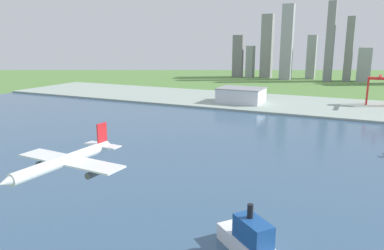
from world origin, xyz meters
The scene contains 8 objects.
ground_plane centered at (0.00, 300.00, 0.00)m, with size 2400.00×2400.00×0.00m, color #56833E.
water_bay centered at (0.00, 240.00, 0.07)m, with size 840.00×360.00×0.15m, color #385675.
industrial_pier centered at (0.00, 490.00, 1.25)m, with size 840.00×140.00×2.50m, color #96A89D.
airplane_landing centered at (-6.60, 108.80, 42.99)m, with size 37.99×41.21×12.03m.
ferry_boat centered at (44.33, 146.46, 5.76)m, with size 39.92×34.86×20.72m.
port_crane_red centered at (90.37, 518.61, 29.12)m, with size 26.85×43.96×36.31m.
warehouse_main centered at (-65.58, 469.42, 11.75)m, with size 55.50×42.37×18.46m.
distant_skyline centered at (-15.72, 814.07, 58.82)m, with size 377.89×56.05×152.18m.
Camera 1 is at (73.94, 29.28, 79.00)m, focal length 34.19 mm.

